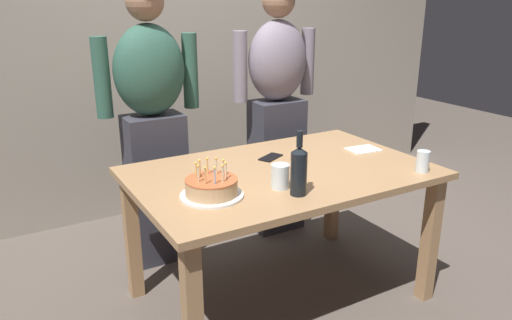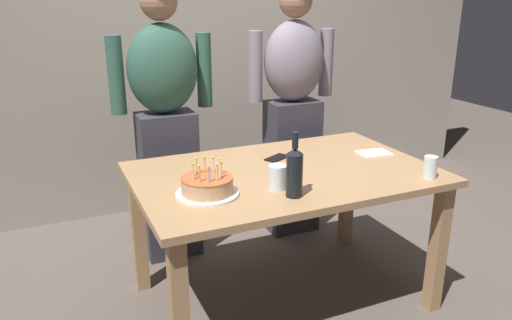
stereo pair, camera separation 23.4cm
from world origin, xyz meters
The scene contains 11 objects.
ground_plane centered at (0.00, 0.00, 0.00)m, with size 10.00×10.00×0.00m, color #564C44.
back_wall centered at (0.00, 1.55, 1.30)m, with size 5.20×0.10×2.60m, color #9E9384.
dining_table centered at (0.00, 0.00, 0.64)m, with size 1.50×0.96×0.74m.
birthday_cake centered at (-0.46, -0.14, 0.78)m, with size 0.28×0.28×0.16m.
water_glass_near centered at (0.60, -0.37, 0.79)m, with size 0.07×0.07×0.11m, color silver.
water_glass_far centered at (-0.14, -0.20, 0.80)m, with size 0.08×0.08×0.11m, color silver.
wine_bottle centered at (-0.11, -0.31, 0.86)m, with size 0.07×0.07×0.29m.
cell_phone centered at (0.05, 0.19, 0.74)m, with size 0.14×0.07×0.01m, color black.
napkin_stack centered at (0.59, 0.05, 0.74)m, with size 0.18×0.13×0.01m, color white.
person_man_bearded centered at (-0.41, 0.75, 0.87)m, with size 0.61×0.27×1.66m.
person_woman_cardigan centered at (0.44, 0.75, 0.87)m, with size 0.61×0.27×1.66m.
Camera 2 is at (-1.09, -2.09, 1.58)m, focal length 34.72 mm.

